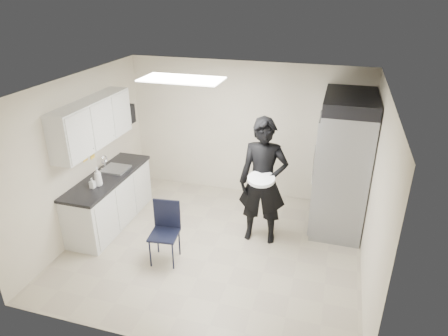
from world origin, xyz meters
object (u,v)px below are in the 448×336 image
(folding_chair, at_px, (164,235))
(man_tuxedo, at_px, (263,182))
(commercial_fridge, at_px, (342,169))
(lower_counter, at_px, (110,201))

(folding_chair, relative_size, man_tuxedo, 0.45)
(commercial_fridge, relative_size, folding_chair, 2.28)
(folding_chair, xyz_separation_m, man_tuxedo, (1.27, 1.00, 0.57))
(lower_counter, height_order, folding_chair, folding_chair)
(commercial_fridge, height_order, folding_chair, commercial_fridge)
(folding_chair, distance_m, man_tuxedo, 1.71)
(man_tuxedo, bearing_deg, lower_counter, -177.62)
(lower_counter, height_order, commercial_fridge, commercial_fridge)
(lower_counter, xyz_separation_m, folding_chair, (1.34, -0.73, 0.03))
(lower_counter, distance_m, folding_chair, 1.53)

